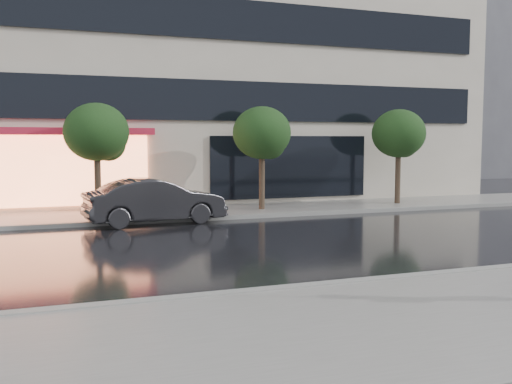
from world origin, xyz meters
name	(u,v)px	position (x,y,z in m)	size (l,w,h in m)	color
ground	(295,278)	(0.00, 0.00, 0.00)	(120.00, 120.00, 0.00)	black
sidewalk_near	(386,325)	(0.00, -3.25, 0.06)	(60.00, 4.50, 0.12)	slate
sidewalk_far	(183,213)	(0.00, 10.25, 0.06)	(60.00, 3.50, 0.12)	slate
curb_near	(317,287)	(0.00, -1.00, 0.07)	(60.00, 0.25, 0.14)	gray
curb_far	(194,219)	(0.00, 8.50, 0.07)	(60.00, 0.25, 0.14)	gray
office_building	(146,9)	(0.00, 17.97, 9.00)	(30.00, 12.76, 18.00)	beige
bg_building_right	(453,74)	(26.00, 28.00, 8.00)	(12.00, 12.00, 16.00)	#4C4C54
tree_mid_west	(98,134)	(-2.94, 10.03, 2.92)	(2.20, 2.20, 3.99)	#33261C
tree_mid_east	(263,135)	(3.06, 10.03, 2.92)	(2.20, 2.20, 3.99)	#33261C
tree_far_east	(400,135)	(9.06, 10.03, 2.92)	(2.20, 2.20, 3.99)	#33261C
parked_car	(155,201)	(-1.33, 8.30, 0.74)	(1.57, 4.51, 1.48)	black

